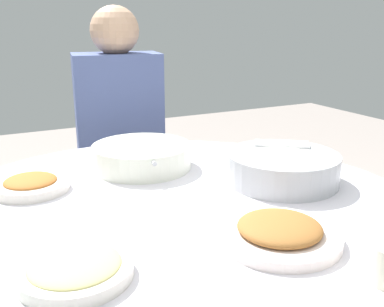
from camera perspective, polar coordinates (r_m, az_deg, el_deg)
round_dining_table at (r=1.08m, az=-2.55°, el=-12.45°), size 1.24×1.24×0.72m
rice_bowl at (r=1.22m, az=11.45°, el=-1.71°), size 0.30×0.30×0.09m
soup_bowl at (r=1.32m, az=-6.43°, el=-0.43°), size 0.29×0.32×0.07m
dish_stirfry at (r=0.91m, az=11.10°, el=-9.85°), size 0.24×0.24×0.05m
dish_noodles at (r=0.80m, az=-14.71°, el=-14.01°), size 0.20×0.20×0.04m
dish_tofu_braise at (r=1.22m, az=-19.91°, el=-3.71°), size 0.19×0.19×0.04m
stool_for_diner_right at (r=2.03m, az=-8.61°, el=-10.53°), size 0.36×0.36×0.44m
diner_right at (r=1.85m, az=-9.32°, el=4.43°), size 0.38×0.39×0.76m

